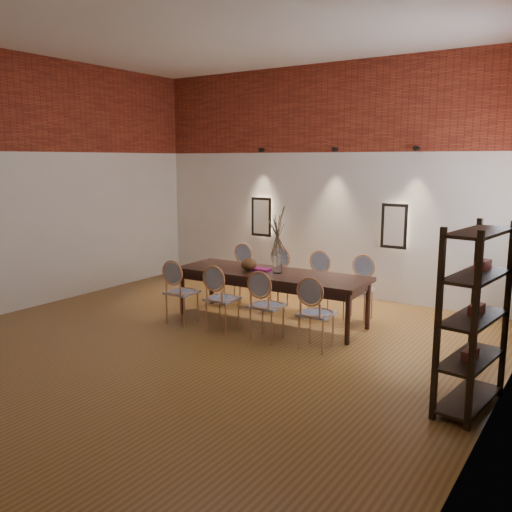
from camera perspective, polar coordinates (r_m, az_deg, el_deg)
The scene contains 25 objects.
floor at distance 7.14m, azimuth -5.79°, elevation -9.48°, with size 7.00×7.00×0.02m, color brown.
ceiling at distance 6.92m, azimuth -6.44°, elevation 23.69°, with size 7.00×7.00×0.02m, color silver.
wall_back at distance 9.73m, azimuth 7.49°, elevation 7.82°, with size 7.00×0.10×4.00m, color silver.
wall_left at distance 9.41m, azimuth -23.11°, elevation 7.02°, with size 0.10×7.00×4.00m, color silver.
brick_band_back at distance 9.70m, azimuth 7.48°, elevation 15.20°, with size 7.00×0.02×1.50m, color maroon.
brick_band_left at distance 9.38m, azimuth -23.41°, elevation 14.65°, with size 0.02×7.00×1.50m, color maroon.
niche_left at distance 10.34m, azimuth 0.67°, elevation 4.15°, with size 0.36×0.06×0.66m, color #FFEAC6.
niche_right at distance 9.20m, azimuth 14.40°, elevation 3.08°, with size 0.36×0.06×0.66m, color #FFEAC6.
spot_fixture_left at distance 10.26m, azimuth 0.59°, elevation 11.09°, with size 0.08×0.08×0.10m, color black.
spot_fixture_mid at distance 9.52m, azimuth 8.31°, elevation 11.06°, with size 0.08×0.08×0.10m, color black.
spot_fixture_right at distance 9.01m, azimuth 16.52°, elevation 10.81°, with size 0.08×0.08×0.10m, color black.
dining_table at distance 8.03m, azimuth 1.59°, elevation -4.32°, with size 2.88×0.92×0.75m, color #321913.
chair_near_a at distance 8.00m, azimuth -7.81°, elevation -3.77°, with size 0.44×0.44×0.94m, color tan, non-canonical shape.
chair_near_b at distance 7.58m, azimuth -3.56°, elevation -4.47°, with size 0.44×0.44×0.94m, color tan, non-canonical shape.
chair_near_c at distance 7.21m, azimuth 1.17°, elevation -5.23°, with size 0.44×0.44×0.94m, color tan, non-canonical shape.
chair_near_d at distance 6.90m, azimuth 6.38°, elevation -6.02°, with size 0.44×0.44×0.94m, color tan, non-canonical shape.
chair_far_a at distance 9.17m, azimuth -1.99°, elevation -1.88°, with size 0.44×0.44×0.94m, color tan, non-canonical shape.
chair_far_b at distance 8.81m, azimuth 1.93°, elevation -2.39°, with size 0.44×0.44×0.94m, color tan, non-canonical shape.
chair_far_c at distance 8.49m, azimuth 6.18°, elevation -2.92°, with size 0.44×0.44×0.94m, color tan, non-canonical shape.
chair_far_d at distance 8.23m, azimuth 10.73°, elevation -3.47°, with size 0.44×0.44×0.94m, color tan, non-canonical shape.
vase at distance 7.87m, azimuth 2.29°, elevation -0.72°, with size 0.14×0.14×0.30m, color silver.
dried_branches at distance 7.79m, azimuth 2.31°, elevation 2.53°, with size 0.50×0.50×0.70m, color brown, non-canonical shape.
bowl at distance 8.07m, azimuth -0.78°, elevation -0.87°, with size 0.24×0.24×0.18m, color brown.
book at distance 8.06m, azimuth 0.60°, elevation -1.42°, with size 0.26×0.18×0.03m, color #921369.
shelving_rack at distance 5.56m, azimuth 21.95°, elevation -6.07°, with size 0.38×1.00×1.80m, color black, non-canonical shape.
Camera 1 is at (4.30, -5.17, 2.38)m, focal length 38.00 mm.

